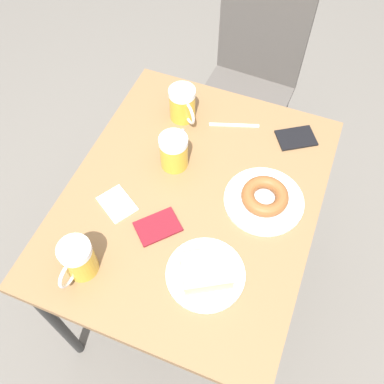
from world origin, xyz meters
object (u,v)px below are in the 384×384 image
at_px(beer_mug_center, 183,104).
at_px(napkin_folded, 117,204).
at_px(beer_mug_left, 78,259).
at_px(beer_mug_right, 174,151).
at_px(fork, 234,125).
at_px(passport_far_edge, 296,138).
at_px(chair, 253,69).
at_px(plate_with_donut, 264,198).
at_px(plate_with_cake, 206,272).
at_px(passport_near_edge, 158,227).

height_order(beer_mug_center, napkin_folded, beer_mug_center).
relative_size(beer_mug_left, beer_mug_right, 1.00).
bearing_deg(fork, passport_far_edge, 5.51).
xyz_separation_m(beer_mug_left, passport_far_edge, (0.44, 0.68, -0.06)).
bearing_deg(chair, plate_with_donut, -69.64).
bearing_deg(beer_mug_center, plate_with_cake, -61.89).
bearing_deg(passport_far_edge, beer_mug_center, -173.11).
bearing_deg(beer_mug_right, fork, 60.18).
xyz_separation_m(beer_mug_right, passport_far_edge, (0.34, 0.24, -0.06)).
distance_m(napkin_folded, passport_far_edge, 0.64).
xyz_separation_m(beer_mug_left, beer_mug_center, (0.04, 0.63, 0.00)).
relative_size(plate_with_donut, fork, 1.46).
bearing_deg(napkin_folded, plate_with_donut, 22.76).
bearing_deg(beer_mug_right, chair, 86.04).
distance_m(beer_mug_center, beer_mug_right, 0.20).
bearing_deg(beer_mug_center, fork, 8.52).
distance_m(beer_mug_right, passport_near_edge, 0.25).
relative_size(plate_with_cake, passport_far_edge, 1.43).
height_order(plate_with_cake, napkin_folded, plate_with_cake).
distance_m(beer_mug_left, napkin_folded, 0.23).
height_order(beer_mug_center, passport_far_edge, beer_mug_center).
bearing_deg(chair, napkin_folded, -96.17).
distance_m(chair, napkin_folded, 1.02).
bearing_deg(fork, beer_mug_left, -108.88).
relative_size(chair, beer_mug_right, 6.97).
height_order(beer_mug_left, beer_mug_right, same).
xyz_separation_m(beer_mug_left, napkin_folded, (-0.01, 0.22, -0.06)).
xyz_separation_m(beer_mug_center, napkin_folded, (-0.05, -0.41, -0.06)).
xyz_separation_m(plate_with_donut, napkin_folded, (-0.41, -0.17, -0.02)).
relative_size(beer_mug_left, beer_mug_center, 1.09).
xyz_separation_m(plate_with_cake, passport_near_edge, (-0.18, 0.09, -0.02)).
distance_m(beer_mug_center, passport_near_edge, 0.45).
height_order(plate_with_cake, beer_mug_left, beer_mug_left).
relative_size(beer_mug_left, napkin_folded, 0.95).
relative_size(plate_with_cake, beer_mug_left, 1.64).
relative_size(plate_with_cake, passport_near_edge, 1.44).
relative_size(chair, plate_with_cake, 4.24).
distance_m(fork, passport_far_edge, 0.21).
height_order(napkin_folded, passport_far_edge, passport_far_edge).
distance_m(plate_with_cake, beer_mug_right, 0.40).
bearing_deg(beer_mug_left, napkin_folded, 91.61).
bearing_deg(beer_mug_center, plate_with_donut, -32.92).
relative_size(beer_mug_center, napkin_folded, 0.88).
distance_m(beer_mug_right, napkin_folded, 0.24).
height_order(chair, beer_mug_right, chair).
bearing_deg(fork, beer_mug_right, -119.82).
height_order(fork, passport_far_edge, passport_far_edge).
height_order(chair, beer_mug_left, chair).
bearing_deg(napkin_folded, beer_mug_center, 82.84).
relative_size(plate_with_cake, plate_with_donut, 0.90).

